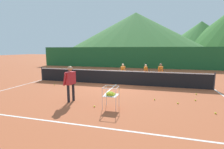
{
  "coord_description": "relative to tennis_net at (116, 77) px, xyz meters",
  "views": [
    {
      "loc": [
        2.65,
        -10.9,
        2.4
      ],
      "look_at": [
        0.04,
        -1.31,
        0.88
      ],
      "focal_mm": 26.43,
      "sensor_mm": 36.0,
      "label": 1
    }
  ],
  "objects": [
    {
      "name": "ground_plane",
      "position": [
        0.0,
        0.0,
        -0.5
      ],
      "size": [
        120.0,
        120.0,
        0.0
      ],
      "primitive_type": "plane",
      "color": "#B25633"
    },
    {
      "name": "line_baseline_near",
      "position": [
        0.0,
        -6.37,
        -0.5
      ],
      "size": [
        12.19,
        0.08,
        0.01
      ],
      "primitive_type": "cube",
      "color": "white",
      "rests_on": "ground"
    },
    {
      "name": "line_baseline_far",
      "position": [
        0.0,
        6.11,
        -0.5
      ],
      "size": [
        12.19,
        0.08,
        0.01
      ],
      "primitive_type": "cube",
      "color": "white",
      "rests_on": "ground"
    },
    {
      "name": "line_sideline_west",
      "position": [
        -6.09,
        0.0,
        -0.5
      ],
      "size": [
        0.08,
        12.47,
        0.01
      ],
      "primitive_type": "cube",
      "color": "white",
      "rests_on": "ground"
    },
    {
      "name": "line_sideline_east",
      "position": [
        6.09,
        0.0,
        -0.5
      ],
      "size": [
        0.08,
        12.47,
        0.01
      ],
      "primitive_type": "cube",
      "color": "white",
      "rests_on": "ground"
    },
    {
      "name": "line_service_center",
      "position": [
        0.0,
        0.0,
        -0.5
      ],
      "size": [
        0.08,
        5.29,
        0.01
      ],
      "primitive_type": "cube",
      "color": "white",
      "rests_on": "ground"
    },
    {
      "name": "tennis_net",
      "position": [
        0.0,
        0.0,
        0.0
      ],
      "size": [
        12.12,
        0.08,
        1.05
      ],
      "color": "#333338",
      "rests_on": "ground"
    },
    {
      "name": "instructor",
      "position": [
        -1.14,
        -4.24,
        0.49
      ],
      "size": [
        0.44,
        0.82,
        1.65
      ],
      "color": "black",
      "rests_on": "ground"
    },
    {
      "name": "student_0",
      "position": [
        0.2,
        1.3,
        0.3
      ],
      "size": [
        0.42,
        0.71,
        1.34
      ],
      "color": "silver",
      "rests_on": "ground"
    },
    {
      "name": "student_1",
      "position": [
        1.86,
        1.97,
        0.27
      ],
      "size": [
        0.41,
        0.67,
        1.28
      ],
      "color": "navy",
      "rests_on": "ground"
    },
    {
      "name": "student_2",
      "position": [
        2.96,
        1.91,
        0.32
      ],
      "size": [
        0.45,
        0.73,
        1.36
      ],
      "color": "navy",
      "rests_on": "ground"
    },
    {
      "name": "ball_cart",
      "position": [
        0.88,
        -4.63,
        0.1
      ],
      "size": [
        0.58,
        0.58,
        0.9
      ],
      "color": "#B7B7BC",
      "rests_on": "ground"
    },
    {
      "name": "tennis_ball_0",
      "position": [
        3.63,
        -3.33,
        -0.47
      ],
      "size": [
        0.07,
        0.07,
        0.07
      ],
      "primitive_type": "sphere",
      "color": "yellow",
      "rests_on": "ground"
    },
    {
      "name": "tennis_ball_2",
      "position": [
        4.86,
        -4.2,
        -0.47
      ],
      "size": [
        0.07,
        0.07,
        0.07
      ],
      "primitive_type": "sphere",
      "color": "yellow",
      "rests_on": "ground"
    },
    {
      "name": "tennis_ball_4",
      "position": [
        0.5,
        -1.36,
        -0.47
      ],
      "size": [
        0.07,
        0.07,
        0.07
      ],
      "primitive_type": "sphere",
      "color": "yellow",
      "rests_on": "ground"
    },
    {
      "name": "tennis_ball_5",
      "position": [
        0.2,
        -4.7,
        -0.47
      ],
      "size": [
        0.07,
        0.07,
        0.07
      ],
      "primitive_type": "sphere",
      "color": "yellow",
      "rests_on": "ground"
    },
    {
      "name": "tennis_ball_6",
      "position": [
        4.48,
        -2.64,
        -0.47
      ],
      "size": [
        0.07,
        0.07,
        0.07
      ],
      "primitive_type": "sphere",
      "color": "yellow",
      "rests_on": "ground"
    },
    {
      "name": "tennis_ball_7",
      "position": [
        2.62,
        -3.03,
        -0.47
      ],
      "size": [
        0.07,
        0.07,
        0.07
      ],
      "primitive_type": "sphere",
      "color": "yellow",
      "rests_on": "ground"
    },
    {
      "name": "tennis_ball_8",
      "position": [
        4.77,
        -1.45,
        -0.47
      ],
      "size": [
        0.07,
        0.07,
        0.07
      ],
      "primitive_type": "sphere",
      "color": "yellow",
      "rests_on": "ground"
    },
    {
      "name": "tennis_ball_9",
      "position": [
        -3.99,
        -1.38,
        -0.47
      ],
      "size": [
        0.07,
        0.07,
        0.07
      ],
      "primitive_type": "sphere",
      "color": "yellow",
      "rests_on": "ground"
    },
    {
      "name": "windscreen_fence",
      "position": [
        0.0,
        10.47,
        0.85
      ],
      "size": [
        26.81,
        0.08,
        2.71
      ],
      "primitive_type": "cube",
      "color": "#1E5B2D",
      "rests_on": "ground"
    },
    {
      "name": "hill_0",
      "position": [
        -5.43,
        52.51,
        7.44
      ],
      "size": [
        57.87,
        57.87,
        15.87
      ],
      "primitive_type": "cone",
      "color": "#427A38",
      "rests_on": "ground"
    },
    {
      "name": "hill_1",
      "position": [
        19.79,
        65.9,
        6.4
      ],
      "size": [
        37.88,
        37.88,
        13.8
      ],
      "primitive_type": "cone",
      "color": "#427A38",
      "rests_on": "ground"
    }
  ]
}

